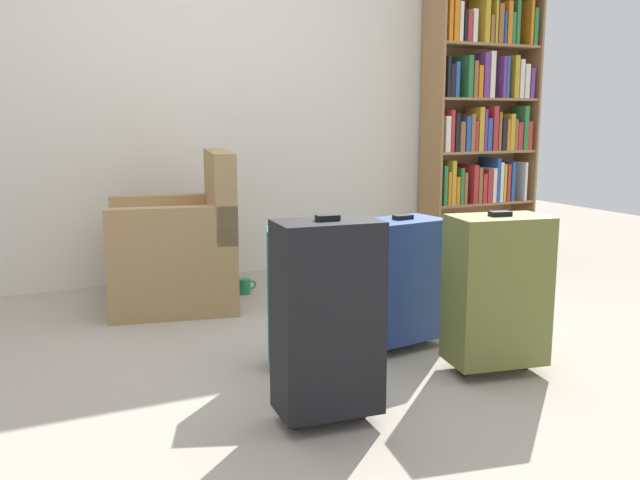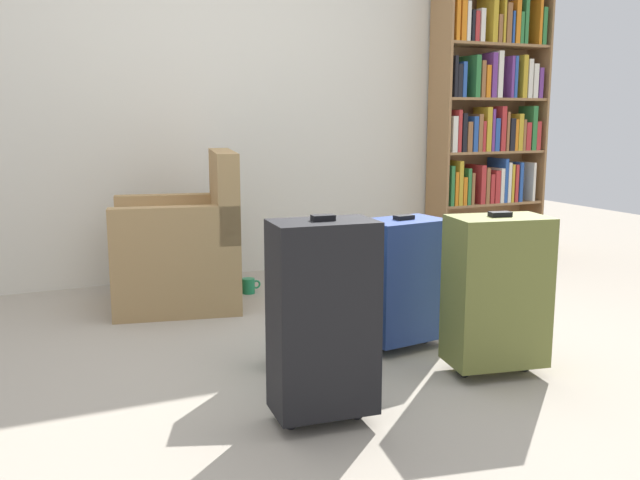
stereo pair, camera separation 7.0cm
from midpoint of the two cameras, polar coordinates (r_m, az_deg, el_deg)
name	(u,v)px [view 2 (the right image)]	position (r m, az deg, el deg)	size (l,w,h in m)	color
ground_plane	(318,365)	(3.18, 0.48, -10.16)	(10.44, 10.44, 0.00)	#9E9384
back_wall	(197,85)	(4.86, -9.56, 12.33)	(5.97, 0.10, 2.60)	beige
bookshelf	(487,116)	(5.68, 13.82, 9.80)	(0.94, 0.29, 2.02)	olive
armchair	(183,251)	(4.17, -10.66, -0.91)	(0.83, 0.83, 0.90)	#9E7A4C
mug	(249,286)	(4.42, -5.36, -3.74)	(0.12, 0.08, 0.10)	#1E7F4C
suitcase_olive	(497,291)	(3.09, 14.81, -4.02)	(0.45, 0.32, 0.71)	brown
suitcase_teal	(311,293)	(3.08, -0.07, -4.33)	(0.43, 0.31, 0.64)	#19666B
suitcase_black	(323,318)	(2.50, 1.05, -6.34)	(0.39, 0.25, 0.77)	black
suitcase_navy_blue	(403,279)	(3.36, 7.33, -3.18)	(0.41, 0.30, 0.64)	navy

